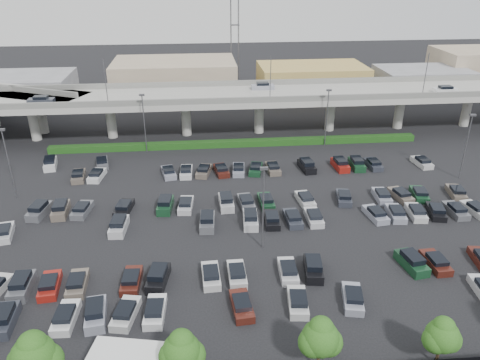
# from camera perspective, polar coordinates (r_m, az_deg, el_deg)

# --- Properties ---
(ground) EXTENTS (280.00, 280.00, 0.00)m
(ground) POSITION_cam_1_polar(r_m,az_deg,el_deg) (62.39, 1.69, -4.15)
(ground) COLOR black
(overpass) EXTENTS (150.00, 13.00, 15.80)m
(overpass) POSITION_cam_1_polar(r_m,az_deg,el_deg) (89.31, -0.98, 9.94)
(overpass) COLOR #9A9A92
(overpass) RESTS_ON ground
(hedge) EXTENTS (66.00, 1.60, 1.10)m
(hedge) POSITION_cam_1_polar(r_m,az_deg,el_deg) (84.71, -0.41, 4.50)
(hedge) COLOR #153D12
(hedge) RESTS_ON ground
(tree_row) EXTENTS (65.07, 3.66, 5.94)m
(tree_row) POSITION_cam_1_polar(r_m,az_deg,el_deg) (39.33, 7.90, -18.71)
(tree_row) COLOR #332316
(tree_row) RESTS_ON ground
(parked_cars) EXTENTS (63.10, 41.68, 1.67)m
(parked_cars) POSITION_cam_1_polar(r_m,az_deg,el_deg) (59.51, 1.23, -5.05)
(parked_cars) COLOR silver
(parked_cars) RESTS_ON ground
(light_poles) EXTENTS (66.90, 48.38, 10.30)m
(light_poles) POSITION_cam_1_polar(r_m,az_deg,el_deg) (61.04, -2.32, 1.70)
(light_poles) COLOR #4E4D53
(light_poles) RESTS_ON ground
(distant_buildings) EXTENTS (138.00, 24.00, 9.00)m
(distant_buildings) POSITION_cam_1_polar(r_m,az_deg,el_deg) (120.34, 3.96, 12.36)
(distant_buildings) COLOR slate
(distant_buildings) RESTS_ON ground
(comm_tower) EXTENTS (2.40, 2.40, 30.00)m
(comm_tower) POSITION_cam_1_polar(r_m,az_deg,el_deg) (129.20, -0.65, 18.65)
(comm_tower) COLOR #4E4D53
(comm_tower) RESTS_ON ground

